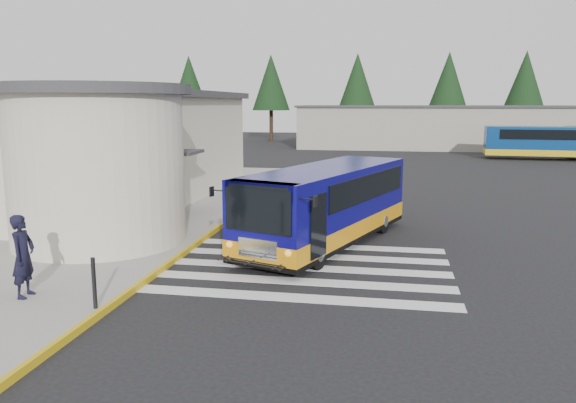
% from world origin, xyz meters
% --- Properties ---
extents(ground, '(140.00, 140.00, 0.00)m').
position_xyz_m(ground, '(0.00, 0.00, 0.00)').
color(ground, black).
rests_on(ground, ground).
extents(sidewalk, '(10.00, 34.00, 0.15)m').
position_xyz_m(sidewalk, '(-9.00, 4.00, 0.07)').
color(sidewalk, gray).
rests_on(sidewalk, ground).
extents(curb_strip, '(0.12, 34.00, 0.16)m').
position_xyz_m(curb_strip, '(-4.05, 4.00, 0.08)').
color(curb_strip, gold).
rests_on(curb_strip, ground).
extents(station_building, '(12.70, 18.70, 4.80)m').
position_xyz_m(station_building, '(-10.84, 6.91, 2.57)').
color(station_building, beige).
rests_on(station_building, ground).
extents(crosswalk, '(8.00, 5.35, 0.01)m').
position_xyz_m(crosswalk, '(-0.50, -0.80, 0.01)').
color(crosswalk, silver).
rests_on(crosswalk, ground).
extents(depot_building, '(26.40, 8.40, 4.20)m').
position_xyz_m(depot_building, '(6.00, 42.00, 2.11)').
color(depot_building, gray).
rests_on(depot_building, ground).
extents(tree_line, '(58.40, 4.40, 10.00)m').
position_xyz_m(tree_line, '(6.29, 50.00, 6.77)').
color(tree_line, black).
rests_on(tree_line, ground).
extents(transit_bus, '(5.19, 8.82, 2.43)m').
position_xyz_m(transit_bus, '(-0.11, 1.92, 1.16)').
color(transit_bus, '#0C0866').
rests_on(transit_bus, ground).
extents(pedestrian_a, '(0.50, 0.71, 1.85)m').
position_xyz_m(pedestrian_a, '(-6.09, -4.57, 1.08)').
color(pedestrian_a, black).
rests_on(pedestrian_a, sidewalk).
extents(pedestrian_b, '(0.66, 0.82, 1.61)m').
position_xyz_m(pedestrian_b, '(-6.79, -1.57, 0.95)').
color(pedestrian_b, black).
rests_on(pedestrian_b, sidewalk).
extents(bollard, '(0.09, 0.09, 1.09)m').
position_xyz_m(bollard, '(-4.20, -4.97, 0.70)').
color(bollard, black).
rests_on(bollard, sidewalk).
extents(far_bus_a, '(8.82, 3.07, 2.23)m').
position_xyz_m(far_bus_a, '(13.67, 31.94, 1.45)').
color(far_bus_a, navy).
rests_on(far_bus_a, ground).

